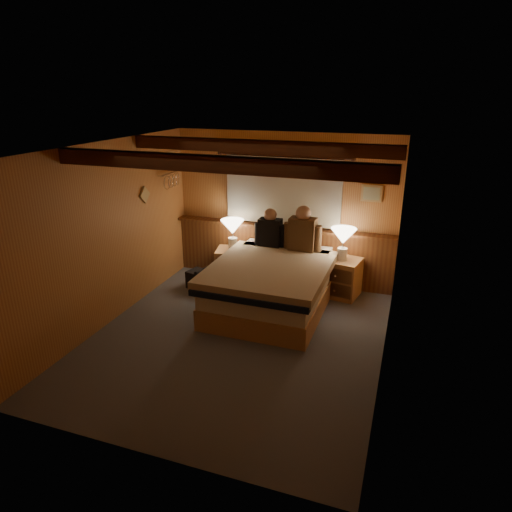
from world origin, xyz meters
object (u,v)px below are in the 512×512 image
at_px(person_right, 303,232).
at_px(nightstand_left, 232,265).
at_px(nightstand_right, 341,277).
at_px(person_left, 270,231).
at_px(lamp_left, 232,229).
at_px(lamp_right, 343,238).
at_px(duffel_bag, 202,280).
at_px(bed, 272,285).

bearing_deg(person_right, nightstand_left, -178.90).
bearing_deg(nightstand_right, person_left, -167.61).
distance_m(nightstand_left, lamp_left, 0.62).
xyz_separation_m(nightstand_left, lamp_left, (-0.00, 0.04, 0.62)).
height_order(nightstand_left, lamp_right, lamp_right).
bearing_deg(duffel_bag, nightstand_right, 28.96).
bearing_deg(person_left, nightstand_left, -179.37).
height_order(lamp_right, person_left, person_left).
bearing_deg(nightstand_right, lamp_right, -81.99).
xyz_separation_m(lamp_right, person_right, (-0.61, -0.04, 0.04)).
xyz_separation_m(lamp_right, person_left, (-1.13, -0.01, 0.00)).
distance_m(bed, nightstand_left, 1.17).
xyz_separation_m(nightstand_left, duffel_bag, (-0.34, -0.44, -0.13)).
bearing_deg(duffel_bag, person_left, 40.10).
bearing_deg(nightstand_left, lamp_right, -11.72).
bearing_deg(person_right, duffel_bag, -162.32).
distance_m(nightstand_right, lamp_right, 0.64).
xyz_separation_m(bed, nightstand_left, (-0.90, 0.74, -0.09)).
bearing_deg(lamp_left, nightstand_right, -0.11).
distance_m(nightstand_left, person_left, 0.92).
height_order(nightstand_left, person_right, person_right).
relative_size(lamp_right, duffel_bag, 0.94).
xyz_separation_m(nightstand_left, person_right, (1.17, -0.03, 0.70)).
xyz_separation_m(nightstand_left, nightstand_right, (1.77, 0.04, 0.02)).
xyz_separation_m(nightstand_right, duffel_bag, (-2.12, -0.48, -0.15)).
distance_m(bed, duffel_bag, 1.30).
height_order(person_left, person_right, person_right).
relative_size(nightstand_right, person_left, 0.99).
relative_size(nightstand_left, duffel_bag, 1.11).
bearing_deg(lamp_right, duffel_bag, -168.07).
distance_m(person_right, duffel_bag, 1.77).
relative_size(person_left, person_right, 0.87).
bearing_deg(nightstand_left, duffel_bag, -140.12).
height_order(nightstand_right, duffel_bag, nightstand_right).
height_order(nightstand_left, duffel_bag, nightstand_left).
relative_size(person_right, duffel_bag, 1.35).
height_order(lamp_left, person_right, person_right).
height_order(lamp_right, person_right, person_right).
height_order(nightstand_right, person_right, person_right).
xyz_separation_m(bed, person_left, (-0.26, 0.73, 0.58)).
height_order(person_right, duffel_bag, person_right).
distance_m(nightstand_right, lamp_left, 1.87).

